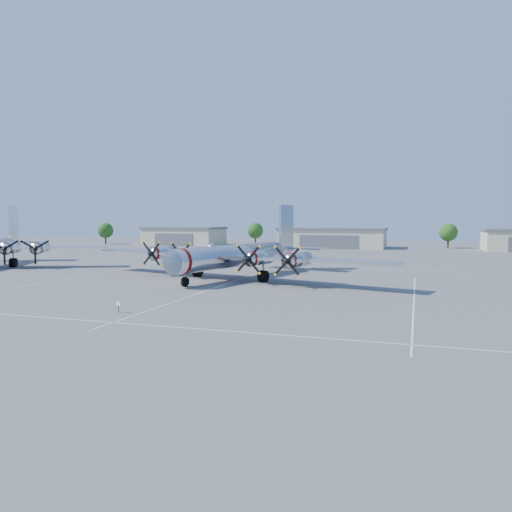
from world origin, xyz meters
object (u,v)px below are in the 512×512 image
(tree_west, at_px, (255,231))
(info_placard, at_px, (118,305))
(hangar_west, at_px, (184,236))
(tree_east, at_px, (448,232))
(tree_far_west, at_px, (105,230))
(main_bomber_b29, at_px, (238,278))
(hangar_center, at_px, (333,238))

(tree_west, relative_size, info_placard, 6.87)
(hangar_west, xyz_separation_m, tree_east, (75.00, 6.04, 1.51))
(tree_far_west, height_order, tree_west, same)
(main_bomber_b29, xyz_separation_m, info_placard, (-0.99, -26.86, 0.68))
(info_placard, bearing_deg, tree_far_west, 139.71)
(tree_west, height_order, main_bomber_b29, tree_west)
(hangar_center, height_order, info_placard, hangar_center)
(hangar_center, relative_size, tree_far_west, 4.31)
(hangar_center, distance_m, tree_west, 26.30)
(tree_east, bearing_deg, hangar_center, -168.62)
(tree_west, relative_size, main_bomber_b29, 0.15)
(tree_west, distance_m, main_bomber_b29, 85.12)
(tree_east, relative_size, main_bomber_b29, 0.15)
(hangar_west, distance_m, tree_far_west, 25.36)
(tree_far_west, xyz_separation_m, main_bomber_b29, (69.05, -69.54, -4.22))
(tree_far_west, bearing_deg, main_bomber_b29, -45.20)
(hangar_center, relative_size, tree_east, 4.31)
(hangar_west, distance_m, tree_east, 75.26)
(hangar_west, height_order, main_bomber_b29, hangar_west)
(tree_far_west, height_order, tree_east, same)
(tree_east, bearing_deg, tree_west, 177.92)
(hangar_center, xyz_separation_m, tree_east, (30.00, 6.04, 1.51))
(tree_east, distance_m, main_bomber_b29, 85.45)
(main_bomber_b29, bearing_deg, info_placard, -77.02)
(tree_west, xyz_separation_m, main_bomber_b29, (24.05, -81.54, -4.22))
(hangar_west, xyz_separation_m, tree_far_west, (-25.00, -3.96, 1.51))
(hangar_center, xyz_separation_m, tree_west, (-25.00, 8.04, 1.51))
(hangar_center, height_order, tree_west, tree_west)
(tree_east, height_order, main_bomber_b29, tree_east)
(hangar_west, xyz_separation_m, tree_west, (20.00, 8.04, 1.51))
(tree_far_west, bearing_deg, tree_east, 5.71)
(main_bomber_b29, bearing_deg, hangar_west, 136.03)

